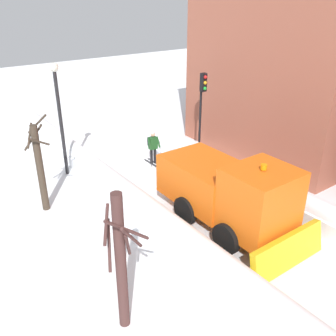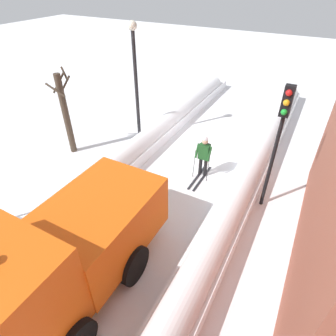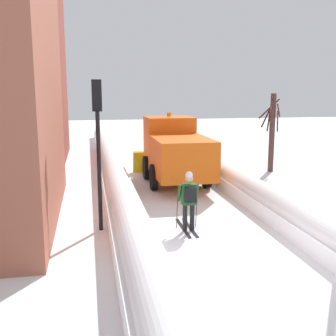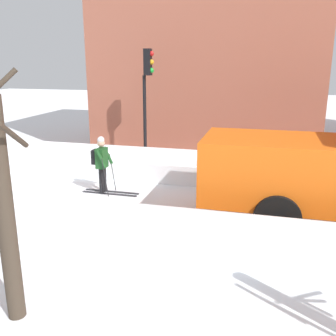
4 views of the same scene
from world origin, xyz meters
The scene contains 5 objects.
plow_truck centered at (0.30, 8.75, 1.48)m, with size 3.20×5.98×3.12m.
skier centered at (-0.64, 2.36, 1.00)m, with size 0.62×1.80×1.81m.
traffic_light_pole centered at (-3.21, 3.06, 3.11)m, with size 0.28×0.42×4.44m.
street_lamp centered at (3.42, 0.88, 3.35)m, with size 0.40×0.40×5.30m.
bare_tree_near centered at (5.38, 3.48, 1.92)m, with size 0.94×0.96×3.97m.
Camera 2 is at (-3.82, 11.23, 7.05)m, focal length 30.06 mm.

